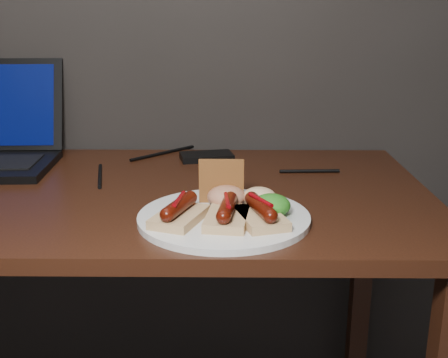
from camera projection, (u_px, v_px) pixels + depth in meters
name	position (u px, v px, depth m)	size (l,w,h in m)	color
desk	(101.00, 228.00, 1.22)	(1.40, 0.70, 0.75)	#36190D
hard_drive	(207.00, 157.00, 1.42)	(0.13, 0.07, 0.02)	black
desk_cables	(116.00, 168.00, 1.34)	(0.97, 0.40, 0.01)	black
plate	(224.00, 218.00, 1.01)	(0.31, 0.31, 0.01)	silver
bread_sausage_left	(179.00, 212.00, 0.97)	(0.11, 0.13, 0.04)	#D8BB7F
bread_sausage_center	(227.00, 213.00, 0.97)	(0.08, 0.12, 0.04)	#D8BB7F
bread_sausage_right	(260.00, 213.00, 0.97)	(0.10, 0.13, 0.04)	#D8BB7F
crispbread	(221.00, 181.00, 1.06)	(0.09, 0.01, 0.09)	#A2612C
salad_greens	(271.00, 205.00, 1.00)	(0.07, 0.07, 0.04)	#1D5D12
salsa_mound	(226.00, 197.00, 1.04)	(0.07, 0.07, 0.04)	#9B1A0F
coleslaw_mound	(259.00, 197.00, 1.05)	(0.06, 0.06, 0.04)	beige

